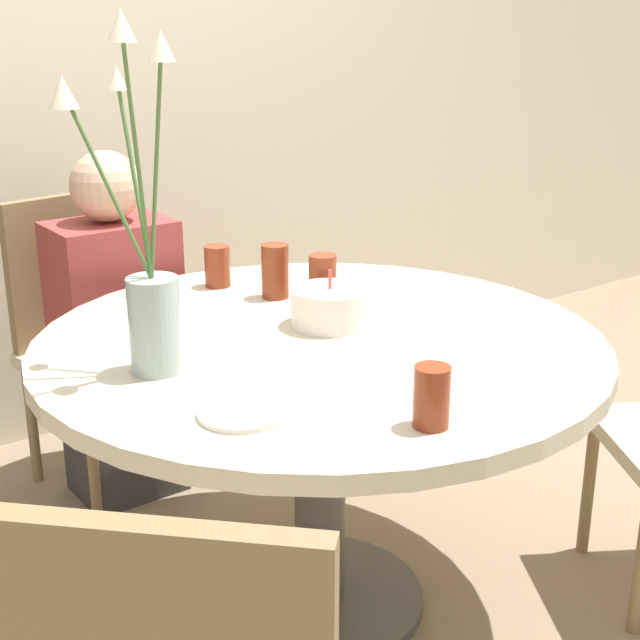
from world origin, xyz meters
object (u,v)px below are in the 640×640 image
(drink_glass_2, at_px, (432,397))
(drink_glass_0, at_px, (217,266))
(person_woman, at_px, (118,340))
(side_plate, at_px, (242,413))
(birthday_cake, at_px, (330,307))
(chair_far_back, at_px, (88,327))
(drink_glass_3, at_px, (323,280))
(drink_glass_1, at_px, (275,271))
(flower_vase, at_px, (145,270))

(drink_glass_2, bearing_deg, drink_glass_0, 82.04)
(person_woman, bearing_deg, side_plate, -101.68)
(birthday_cake, relative_size, drink_glass_0, 1.65)
(chair_far_back, bearing_deg, drink_glass_2, -97.86)
(birthday_cake, xyz_separation_m, person_woman, (-0.21, 0.77, -0.26))
(side_plate, height_order, drink_glass_2, drink_glass_2)
(chair_far_back, bearing_deg, drink_glass_0, -78.91)
(birthday_cake, distance_m, person_woman, 0.84)
(drink_glass_0, relative_size, drink_glass_3, 0.86)
(drink_glass_1, relative_size, drink_glass_3, 1.09)
(drink_glass_2, xyz_separation_m, drink_glass_3, (0.26, 0.68, 0.01))
(drink_glass_0, bearing_deg, person_woman, 115.72)
(flower_vase, relative_size, side_plate, 4.25)
(birthday_cake, relative_size, flower_vase, 0.26)
(drink_glass_1, xyz_separation_m, drink_glass_3, (0.06, -0.12, -0.01))
(chair_far_back, xyz_separation_m, drink_glass_0, (0.19, -0.49, 0.27))
(drink_glass_3, relative_size, person_woman, 0.12)
(side_plate, bearing_deg, person_woman, 78.32)
(birthday_cake, bearing_deg, side_plate, -144.47)
(side_plate, xyz_separation_m, drink_glass_3, (0.51, 0.44, 0.06))
(flower_vase, height_order, side_plate, flower_vase)
(birthday_cake, distance_m, drink_glass_3, 0.16)
(person_woman, bearing_deg, birthday_cake, -74.83)
(chair_far_back, height_order, person_woman, person_woman)
(flower_vase, relative_size, drink_glass_3, 5.44)
(birthday_cake, distance_m, drink_glass_1, 0.26)
(drink_glass_1, distance_m, person_woman, 0.62)
(drink_glass_0, distance_m, person_woman, 0.46)
(birthday_cake, distance_m, side_plate, 0.53)
(flower_vase, bearing_deg, drink_glass_3, 15.46)
(drink_glass_3, distance_m, person_woman, 0.75)
(person_woman, bearing_deg, chair_far_back, 99.79)
(drink_glass_3, bearing_deg, drink_glass_1, 115.80)
(flower_vase, relative_size, drink_glass_2, 6.22)
(side_plate, xyz_separation_m, drink_glass_0, (0.38, 0.74, 0.05))
(drink_glass_0, bearing_deg, chair_far_back, 110.88)
(drink_glass_2, bearing_deg, side_plate, 136.00)
(side_plate, bearing_deg, drink_glass_1, 51.61)
(flower_vase, xyz_separation_m, person_woman, (0.26, 0.78, -0.43))
(flower_vase, xyz_separation_m, side_plate, (0.04, -0.29, -0.21))
(chair_far_back, height_order, side_plate, chair_far_back)
(flower_vase, bearing_deg, drink_glass_0, 47.22)
(drink_glass_3, bearing_deg, chair_far_back, 111.77)
(flower_vase, bearing_deg, chair_far_back, 76.22)
(chair_far_back, distance_m, side_plate, 1.26)
(drink_glass_0, height_order, drink_glass_1, drink_glass_1)
(flower_vase, distance_m, side_plate, 0.36)
(drink_glass_3, xyz_separation_m, person_woman, (-0.29, 0.63, -0.28))
(side_plate, bearing_deg, birthday_cake, 35.53)
(flower_vase, bearing_deg, drink_glass_2, -62.08)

